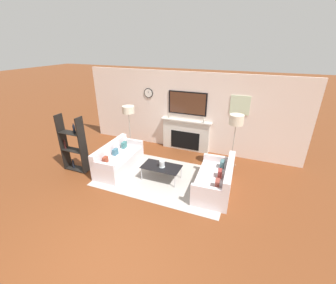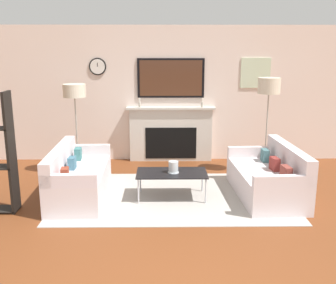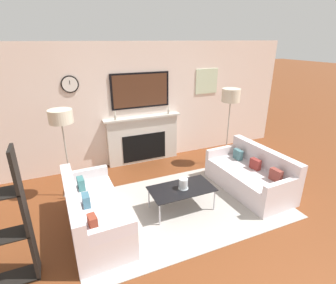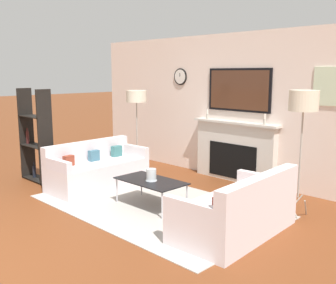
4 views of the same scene
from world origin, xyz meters
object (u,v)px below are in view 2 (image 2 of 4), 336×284
at_px(couch_left, 78,179).
at_px(floor_lamp_right, 269,87).
at_px(couch_right, 269,179).
at_px(hurricane_candle, 173,168).
at_px(floor_lamp_left, 74,92).
at_px(coffee_table, 172,174).

relative_size(couch_left, floor_lamp_right, 1.00).
height_order(couch_right, hurricane_candle, couch_right).
bearing_deg(couch_left, couch_right, 0.06).
distance_m(floor_lamp_left, floor_lamp_right, 3.42).
bearing_deg(couch_right, coffee_table, -177.77).
height_order(couch_left, floor_lamp_left, floor_lamp_left).
bearing_deg(hurricane_candle, couch_right, 2.72).
xyz_separation_m(couch_left, floor_lamp_left, (-0.24, 1.14, 1.21)).
relative_size(floor_lamp_left, floor_lamp_right, 0.94).
bearing_deg(floor_lamp_left, hurricane_candle, -35.20).
relative_size(coffee_table, hurricane_candle, 5.94).
bearing_deg(coffee_table, hurricane_candle, -26.32).
bearing_deg(hurricane_candle, floor_lamp_left, 144.80).
bearing_deg(floor_lamp_left, couch_left, -78.28).
bearing_deg(floor_lamp_left, coffee_table, -35.31).
xyz_separation_m(coffee_table, hurricane_candle, (0.02, -0.01, 0.10)).
relative_size(couch_right, floor_lamp_left, 1.04).
height_order(hurricane_candle, floor_lamp_right, floor_lamp_right).
height_order(floor_lamp_left, floor_lamp_right, floor_lamp_right).
xyz_separation_m(couch_right, floor_lamp_left, (-3.20, 1.14, 1.22)).
bearing_deg(couch_right, floor_lamp_right, 78.76).
bearing_deg(hurricane_candle, floor_lamp_right, 35.17).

